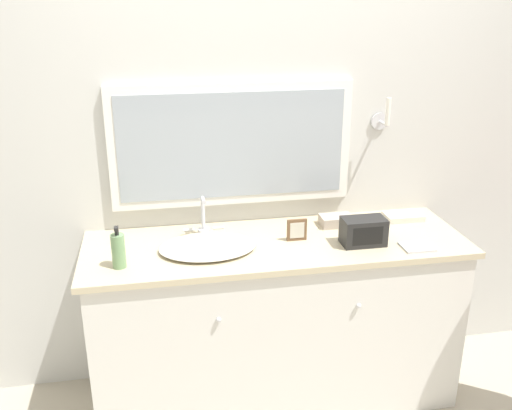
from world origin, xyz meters
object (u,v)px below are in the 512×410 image
Objects in this scene: sink_basin at (207,245)px; appliance_box at (364,231)px; picture_frame at (297,230)px; soap_bottle at (118,250)px.

sink_basin reaches higher than appliance_box.
picture_frame is (-0.31, 0.10, -0.01)m from appliance_box.
appliance_box is at bearing -18.65° from picture_frame.
appliance_box is 0.32m from picture_frame.
sink_basin is 2.32× the size of soap_bottle.
appliance_box is at bearing -6.15° from sink_basin.
appliance_box reaches higher than picture_frame.
soap_bottle is 0.86m from picture_frame.
appliance_box is at bearing 1.79° from soap_bottle.
sink_basin is 0.43m from soap_bottle.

